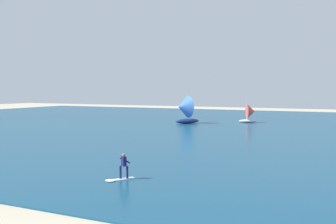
{
  "coord_description": "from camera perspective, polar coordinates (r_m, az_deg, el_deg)",
  "views": [
    {
      "loc": [
        10.67,
        -9.82,
        5.9
      ],
      "look_at": [
        -0.92,
        13.74,
        4.34
      ],
      "focal_mm": 43.24,
      "sensor_mm": 36.0,
      "label": 1
    }
  ],
  "objects": [
    {
      "name": "ocean",
      "position": [
        60.63,
        15.94,
        -2.27
      ],
      "size": [
        160.0,
        90.0,
        0.1
      ],
      "primitive_type": "cube",
      "color": "navy",
      "rests_on": "ground"
    },
    {
      "name": "kitesurfer",
      "position": [
        26.01,
        -6.63,
        -8.15
      ],
      "size": [
        1.51,
        1.96,
        1.67
      ],
      "color": "white",
      "rests_on": "ocean"
    },
    {
      "name": "sailboat_far_right",
      "position": [
        65.89,
        2.29,
        0.37
      ],
      "size": [
        4.31,
        4.57,
        5.08
      ],
      "color": "navy",
      "rests_on": "ocean"
    },
    {
      "name": "sailboat_leading",
      "position": [
        69.06,
        11.51,
        -0.14
      ],
      "size": [
        3.17,
        2.83,
        3.55
      ],
      "color": "silver",
      "rests_on": "ocean"
    }
  ]
}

